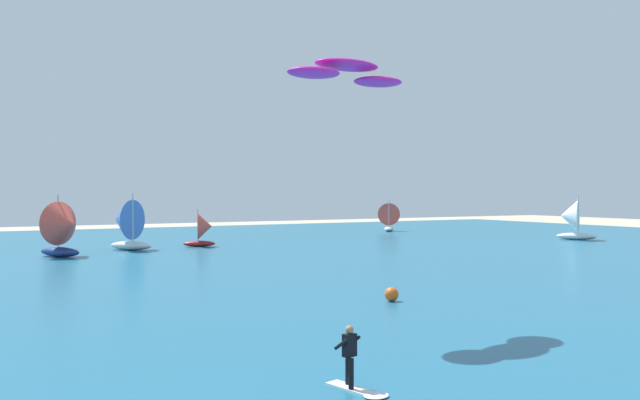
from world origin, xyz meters
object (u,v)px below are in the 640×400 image
kitesurfer (355,367)px  sailboat_center_horizon (65,229)px  sailboat_outermost (389,217)px  sailboat_heeled_over (571,219)px  marker_buoy (392,294)px  sailboat_mid_left (125,224)px  kite (347,72)px  sailboat_anchored_offshore (204,229)px

kitesurfer → sailboat_center_horizon: sailboat_center_horizon is taller
sailboat_outermost → sailboat_heeled_over: (8.03, -23.34, 0.31)m
marker_buoy → sailboat_mid_left: bearing=98.3°
kite → sailboat_mid_left: 38.72m
sailboat_outermost → sailboat_mid_left: bearing=-161.7°
sailboat_anchored_offshore → sailboat_outermost: bearing=22.2°
sailboat_center_horizon → kite: bearing=-79.6°
kite → sailboat_anchored_offshore: bearing=79.6°
kitesurfer → sailboat_outermost: size_ratio=0.48×
sailboat_anchored_offshore → kitesurfer: bearing=-104.0°
kite → sailboat_heeled_over: kite is taller
sailboat_anchored_offshore → marker_buoy: (-2.43, -34.64, -1.33)m
kitesurfer → sailboat_mid_left: bearing=85.1°
kite → marker_buoy: (4.58, 3.42, -9.59)m
kitesurfer → sailboat_heeled_over: bearing=34.8°
sailboat_outermost → sailboat_anchored_offshore: sailboat_outermost is taller
sailboat_center_horizon → sailboat_anchored_offshore: (13.17, 4.54, -0.64)m
marker_buoy → sailboat_outermost: bearing=55.0°
sailboat_mid_left → sailboat_center_horizon: bearing=-142.1°
kitesurfer → sailboat_outermost: 71.61m
sailboat_center_horizon → marker_buoy: bearing=-70.4°
kitesurfer → sailboat_anchored_offshore: (11.33, 45.55, 1.06)m
sailboat_center_horizon → sailboat_heeled_over: sailboat_center_horizon is taller
kite → sailboat_mid_left: (-0.43, 37.97, -7.58)m
sailboat_outermost → marker_buoy: sailboat_outermost is taller
kitesurfer → marker_buoy: bearing=50.8°
kitesurfer → sailboat_anchored_offshore: sailboat_anchored_offshore is taller
kitesurfer → sailboat_heeled_over: (49.94, 34.72, 1.67)m
kite → sailboat_outermost: size_ratio=1.32×
sailboat_anchored_offshore → sailboat_mid_left: size_ratio=0.71×
kite → kitesurfer: bearing=-120.0°
sailboat_center_horizon → sailboat_outermost: sailboat_center_horizon is taller
kitesurfer → sailboat_mid_left: (3.88, 45.46, 1.74)m
kite → sailboat_heeled_over: size_ratio=1.14×
sailboat_heeled_over → marker_buoy: size_ratio=7.36×
sailboat_mid_left → sailboat_outermost: bearing=18.3°
sailboat_heeled_over → marker_buoy: bearing=-149.9°
kitesurfer → marker_buoy: kitesurfer is taller
sailboat_center_horizon → sailboat_heeled_over: bearing=-6.9°
kitesurfer → kite: kite is taller
sailboat_outermost → sailboat_heeled_over: 24.68m
sailboat_mid_left → marker_buoy: bearing=-81.7°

